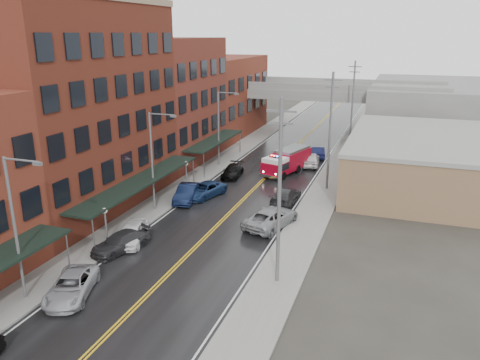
% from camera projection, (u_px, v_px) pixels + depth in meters
% --- Properties ---
extents(road, '(11.00, 160.00, 0.02)m').
position_uv_depth(road, '(246.00, 197.00, 46.25)').
color(road, black).
rests_on(road, ground).
extents(sidewalk_left, '(3.00, 160.00, 0.15)m').
position_uv_depth(sidewalk_left, '(179.00, 189.00, 48.52)').
color(sidewalk_left, slate).
rests_on(sidewalk_left, ground).
extents(sidewalk_right, '(3.00, 160.00, 0.15)m').
position_uv_depth(sidewalk_right, '(319.00, 205.00, 43.94)').
color(sidewalk_right, slate).
rests_on(sidewalk_right, ground).
extents(curb_left, '(0.30, 160.00, 0.15)m').
position_uv_depth(curb_left, '(193.00, 191.00, 48.00)').
color(curb_left, gray).
rests_on(curb_left, ground).
extents(curb_right, '(0.30, 160.00, 0.15)m').
position_uv_depth(curb_right, '(302.00, 203.00, 44.46)').
color(curb_right, gray).
rests_on(curb_right, ground).
extents(brick_building_b, '(9.00, 20.00, 18.00)m').
position_uv_depth(brick_building_b, '(79.00, 110.00, 41.42)').
color(brick_building_b, '#592317').
rests_on(brick_building_b, ground).
extents(brick_building_c, '(9.00, 15.00, 15.00)m').
position_uv_depth(brick_building_c, '(171.00, 101.00, 57.63)').
color(brick_building_c, maroon).
rests_on(brick_building_c, ground).
extents(brick_building_far, '(9.00, 20.00, 12.00)m').
position_uv_depth(brick_building_far, '(222.00, 96.00, 73.85)').
color(brick_building_far, brown).
rests_on(brick_building_far, ground).
extents(tan_building, '(14.00, 22.00, 5.00)m').
position_uv_depth(tan_building, '(419.00, 162.00, 49.49)').
color(tan_building, brown).
rests_on(tan_building, ground).
extents(right_far_block, '(18.00, 30.00, 8.00)m').
position_uv_depth(right_far_block, '(430.00, 108.00, 75.44)').
color(right_far_block, slate).
rests_on(right_far_block, ground).
extents(awning_1, '(2.60, 18.00, 3.09)m').
position_uv_depth(awning_1, '(140.00, 181.00, 41.40)').
color(awning_1, black).
rests_on(awning_1, ground).
extents(awning_2, '(2.60, 13.00, 3.09)m').
position_uv_depth(awning_2, '(215.00, 140.00, 57.16)').
color(awning_2, black).
rests_on(awning_2, ground).
extents(globe_lamp_1, '(0.44, 0.44, 3.12)m').
position_uv_depth(globe_lamp_1, '(105.00, 218.00, 34.95)').
color(globe_lamp_1, '#59595B').
rests_on(globe_lamp_1, ground).
extents(globe_lamp_2, '(0.44, 0.44, 3.12)m').
position_uv_depth(globe_lamp_2, '(186.00, 169.00, 47.57)').
color(globe_lamp_2, '#59595B').
rests_on(globe_lamp_2, ground).
extents(street_lamp_0, '(2.64, 0.22, 9.00)m').
position_uv_depth(street_lamp_0, '(17.00, 221.00, 26.93)').
color(street_lamp_0, '#59595B').
rests_on(street_lamp_0, ground).
extents(street_lamp_1, '(2.64, 0.22, 9.00)m').
position_uv_depth(street_lamp_1, '(154.00, 155.00, 41.34)').
color(street_lamp_1, '#59595B').
rests_on(street_lamp_1, ground).
extents(street_lamp_2, '(2.64, 0.22, 9.00)m').
position_uv_depth(street_lamp_2, '(220.00, 124.00, 55.76)').
color(street_lamp_2, '#59595B').
rests_on(street_lamp_2, ground).
extents(utility_pole_0, '(1.80, 0.24, 12.00)m').
position_uv_depth(utility_pole_0, '(279.00, 191.00, 28.59)').
color(utility_pole_0, '#59595B').
rests_on(utility_pole_0, ground).
extents(utility_pole_1, '(1.80, 0.24, 12.00)m').
position_uv_depth(utility_pole_1, '(330.00, 130.00, 46.60)').
color(utility_pole_1, '#59595B').
rests_on(utility_pole_1, ground).
extents(utility_pole_2, '(1.80, 0.24, 12.00)m').
position_uv_depth(utility_pole_2, '(352.00, 103.00, 64.62)').
color(utility_pole_2, '#59595B').
rests_on(utility_pole_2, ground).
extents(overpass, '(40.00, 10.00, 7.50)m').
position_uv_depth(overpass, '(311.00, 97.00, 73.28)').
color(overpass, slate).
rests_on(overpass, ground).
extents(fire_truck, '(4.62, 7.88, 2.74)m').
position_uv_depth(fire_truck, '(287.00, 161.00, 53.90)').
color(fire_truck, maroon).
rests_on(fire_truck, ground).
extents(parked_car_left_2, '(3.84, 5.49, 1.39)m').
position_uv_depth(parked_car_left_2, '(71.00, 286.00, 28.68)').
color(parked_car_left_2, '#A1A3A9').
rests_on(parked_car_left_2, ground).
extents(parked_car_left_3, '(3.41, 5.16, 1.39)m').
position_uv_depth(parked_car_left_3, '(121.00, 242.00, 34.73)').
color(parked_car_left_3, '#2C2B2E').
rests_on(parked_car_left_3, ground).
extents(parked_car_left_4, '(3.11, 4.96, 1.57)m').
position_uv_depth(parked_car_left_4, '(132.00, 233.00, 36.09)').
color(parked_car_left_4, white).
rests_on(parked_car_left_4, ground).
extents(parked_car_left_5, '(2.55, 5.13, 1.62)m').
position_uv_depth(parked_car_left_5, '(187.00, 193.00, 45.06)').
color(parked_car_left_5, '#0E1732').
rests_on(parked_car_left_5, ground).
extents(parked_car_left_6, '(3.71, 5.54, 1.41)m').
position_uv_depth(parked_car_left_6, '(204.00, 190.00, 46.19)').
color(parked_car_left_6, navy).
rests_on(parked_car_left_6, ground).
extents(parked_car_left_7, '(2.31, 4.75, 1.33)m').
position_uv_depth(parked_car_left_7, '(233.00, 171.00, 52.68)').
color(parked_car_left_7, black).
rests_on(parked_car_left_7, ground).
extents(parked_car_right_0, '(4.17, 6.34, 1.62)m').
position_uv_depth(parked_car_right_0, '(271.00, 217.00, 39.06)').
color(parked_car_right_0, gray).
rests_on(parked_car_right_0, ground).
extents(parked_car_right_1, '(2.24, 5.10, 1.46)m').
position_uv_depth(parked_car_right_1, '(286.00, 196.00, 44.57)').
color(parked_car_right_1, '#2A2A2D').
rests_on(parked_car_right_1, ground).
extents(parked_car_right_2, '(2.58, 5.07, 1.65)m').
position_uv_depth(parked_car_right_2, '(311.00, 159.00, 57.05)').
color(parked_car_right_2, silver).
rests_on(parked_car_right_2, ground).
extents(parked_car_right_3, '(2.60, 4.78, 1.50)m').
position_uv_depth(parked_car_right_3, '(318.00, 152.00, 60.83)').
color(parked_car_right_3, '#0E1233').
rests_on(parked_car_right_3, ground).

